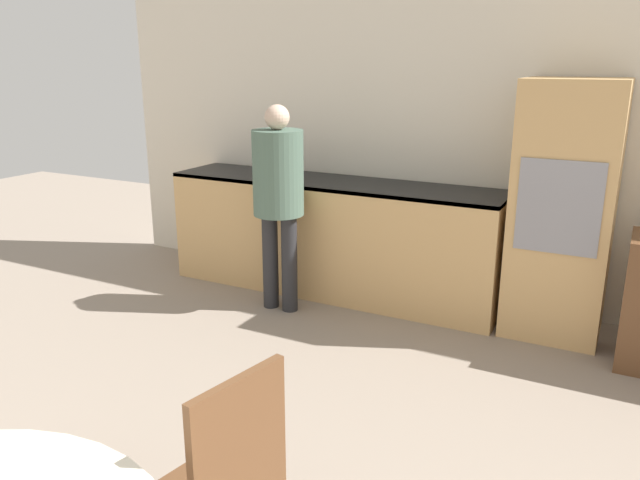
# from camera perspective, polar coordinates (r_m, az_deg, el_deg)

# --- Properties ---
(wall_back) EXTENTS (6.54, 0.05, 2.60)m
(wall_back) POSITION_cam_1_polar(r_m,az_deg,el_deg) (4.87, 14.40, 9.20)
(wall_back) COLOR silver
(wall_back) RESTS_ON ground_plane
(kitchen_counter) EXTENTS (2.74, 0.60, 0.92)m
(kitchen_counter) POSITION_cam_1_polar(r_m,az_deg,el_deg) (5.06, 1.15, 0.43)
(kitchen_counter) COLOR tan
(kitchen_counter) RESTS_ON ground_plane
(oven_unit) EXTENTS (0.64, 0.59, 1.74)m
(oven_unit) POSITION_cam_1_polar(r_m,az_deg,el_deg) (4.50, 21.34, 2.48)
(oven_unit) COLOR tan
(oven_unit) RESTS_ON ground_plane
(person_standing) EXTENTS (0.37, 0.37, 1.55)m
(person_standing) POSITION_cam_1_polar(r_m,az_deg,el_deg) (4.59, -3.83, 4.81)
(person_standing) COLOR #262628
(person_standing) RESTS_ON ground_plane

